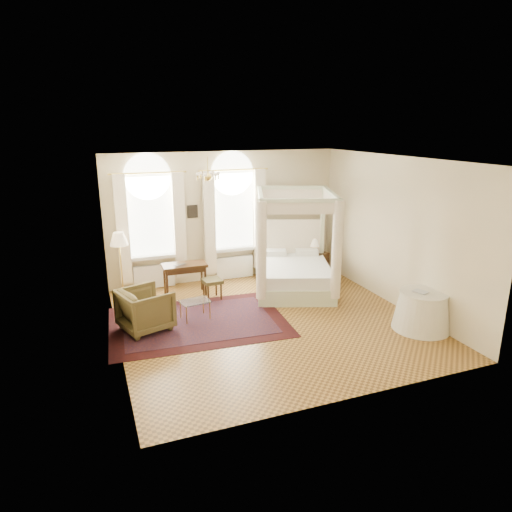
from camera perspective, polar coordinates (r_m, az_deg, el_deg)
The scene contains 18 objects.
ground at distance 9.57m, azimuth 1.66°, elevation -8.14°, with size 6.00×6.00×0.00m, color #A77630.
room_walls at distance 8.94m, azimuth 1.76°, elevation 3.50°, with size 6.00×6.00×6.00m.
window_left at distance 11.29m, azimuth -12.95°, elevation 3.21°, with size 1.62×0.27×3.29m.
window_right at distance 11.75m, azimuth -2.76°, elevation 4.11°, with size 1.62×0.27×3.29m.
chandelier at distance 9.63m, azimuth -6.02°, elevation 9.93°, with size 0.51×0.45×0.50m.
wall_pictures at distance 11.73m, azimuth -3.46°, elevation 6.08°, with size 2.54×0.03×0.39m.
canopy_bed at distance 11.11m, azimuth 4.76°, elevation -1.64°, with size 2.46×2.71×2.43m.
nightstand at distance 12.25m, azimuth 7.68°, elevation -1.09°, with size 0.47×0.42×0.67m, color #321D0D.
nightstand_lamp at distance 12.12m, azimuth 7.32°, elevation 1.61°, with size 0.26×0.26×0.38m.
writing_desk at distance 10.89m, azimuth -8.93°, elevation -1.56°, with size 1.04×0.56×0.77m.
laptop at distance 10.78m, azimuth -9.57°, elevation -1.08°, with size 0.31×0.20×0.02m, color black.
stool at distance 10.64m, azimuth -5.51°, elevation -3.32°, with size 0.46×0.46×0.48m.
armchair at distance 9.30m, azimuth -13.65°, elevation -6.52°, with size 0.90×0.93×0.85m, color #4D4121.
coffee_table at distance 9.61m, azimuth -7.64°, elevation -5.81°, with size 0.66×0.51×0.41m.
floor_lamp at distance 10.80m, azimuth -16.74°, elevation 1.65°, with size 0.41×0.41×1.59m.
oriental_rug at distance 9.60m, azimuth -7.21°, elevation -8.16°, with size 3.71×2.78×0.01m.
side_table at distance 9.68m, azimuth 20.05°, elevation -6.45°, with size 1.13×1.13×0.77m.
book at distance 9.41m, azimuth 19.57°, elevation -4.38°, with size 0.20×0.27×0.03m, color black.
Camera 1 is at (-3.37, -8.05, 3.94)m, focal length 32.00 mm.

